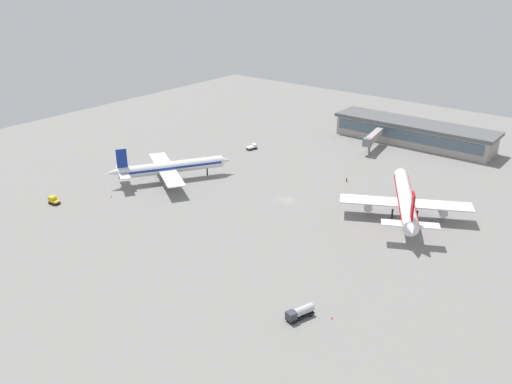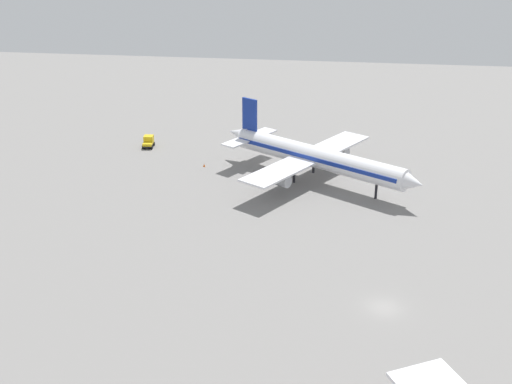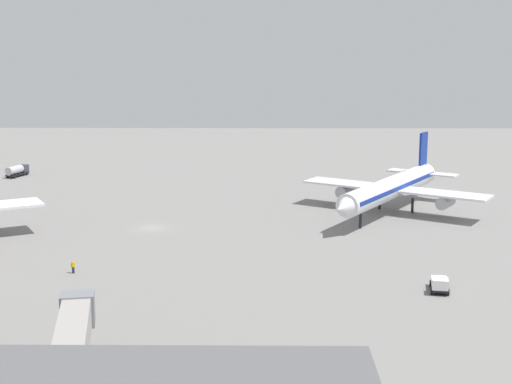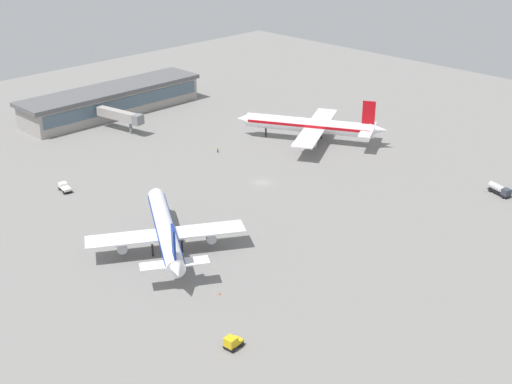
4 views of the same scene
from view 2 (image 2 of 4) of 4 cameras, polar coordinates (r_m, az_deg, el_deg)
The scene contains 4 objects.
ground at distance 83.62m, azimuth 11.19°, elevation -9.92°, with size 288.00×288.00×0.00m, color gray.
airplane_at_gate at distance 117.72m, azimuth 5.22°, elevation 3.11°, with size 31.45×37.48×12.77m.
baggage_tug at distance 137.71m, azimuth -9.43°, elevation 4.40°, with size 3.37×2.48×2.30m.
safety_cone_mid_apron at distance 125.70m, azimuth -4.58°, elevation 2.36°, with size 0.44×0.44×0.60m, color #EA590C.
Camera 2 is at (-69.94, 6.50, 45.37)m, focal length 45.51 mm.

